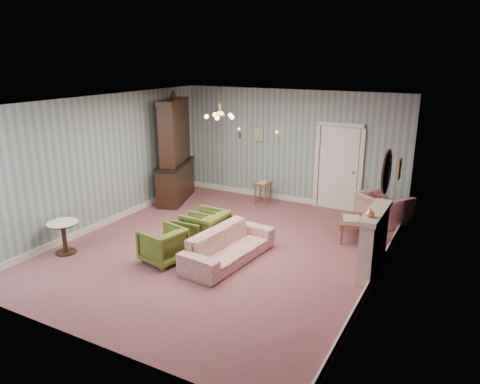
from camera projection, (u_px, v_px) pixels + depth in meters
The scene contains 27 objects.
floor at pixel (222, 248), 9.01m from camera, with size 7.00×7.00×0.00m, color #8D5257.
ceiling at pixel (220, 101), 8.17m from camera, with size 7.00×7.00×0.00m, color white.
wall_back at pixel (290, 147), 11.54m from camera, with size 6.00×6.00×0.00m, color slate.
wall_front at pixel (79, 243), 5.64m from camera, with size 6.00×6.00×0.00m, color slate.
wall_left at pixel (104, 162), 9.95m from camera, with size 7.00×7.00×0.00m, color slate.
wall_right at pixel (381, 202), 7.23m from camera, with size 7.00×7.00×0.00m, color slate.
wall_right_floral at pixel (380, 201), 7.24m from camera, with size 7.00×7.00×0.00m, color #B3597C.
door at pixel (338, 167), 11.02m from camera, with size 1.12×0.12×2.16m, color white, non-canonical shape.
olive_chair_a at pixel (163, 243), 8.33m from camera, with size 0.71×0.66×0.73m, color #586623.
olive_chair_b at pixel (194, 230), 9.04m from camera, with size 0.67×0.62×0.69m, color #586623.
olive_chair_c at pixel (205, 227), 9.04m from camera, with size 0.78×0.73×0.80m, color #586623.
sofa_chintz at pixel (229, 240), 8.37m from camera, with size 2.06×0.60×0.80m, color #9F404E.
wingback_chair at pixel (383, 204), 10.26m from camera, with size 1.05×0.68×0.92m, color #9F404E.
dresser at pixel (174, 148), 11.59m from camera, with size 0.59×1.69×2.82m, color black, non-canonical shape.
fireplace at pixel (373, 241), 7.88m from camera, with size 0.30×1.40×1.16m, color beige, non-canonical shape.
mantel_vase at pixel (370, 213), 7.37m from camera, with size 0.15×0.15×0.15m, color gold.
oval_mirror at pixel (386, 172), 7.47m from camera, with size 0.04×0.76×0.84m, color white, non-canonical shape.
framed_print at pixel (399, 169), 8.67m from camera, with size 0.04×0.34×0.42m, color gold, non-canonical shape.
coffee_table at pixel (351, 228), 9.43m from camera, with size 0.49×0.89×0.45m, color brown, non-canonical shape.
side_table_black at pixel (375, 233), 9.08m from camera, with size 0.35×0.35×0.53m, color black, non-canonical shape.
pedestal_table at pixel (64, 238), 8.70m from camera, with size 0.59×0.59×0.65m, color black, non-canonical shape.
nesting_table at pixel (263, 193), 11.61m from camera, with size 0.37×0.47×0.61m, color brown, non-canonical shape.
gilt_mirror_back at pixel (258, 135), 11.84m from camera, with size 0.28×0.06×0.36m, color gold, non-canonical shape.
sconce_left at pixel (239, 133), 12.07m from camera, with size 0.16×0.12×0.30m, color gold, non-canonical shape.
sconce_right at pixel (277, 136), 11.57m from camera, with size 0.16×0.12×0.30m, color gold, non-canonical shape.
chandelier at pixel (220, 116), 8.25m from camera, with size 0.56×0.56×0.36m, color gold, non-canonical shape.
burgundy_cushion at pixel (380, 204), 10.15m from camera, with size 0.38×0.10×0.38m, color maroon.
Camera 1 is at (4.25, -7.13, 3.71)m, focal length 33.68 mm.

